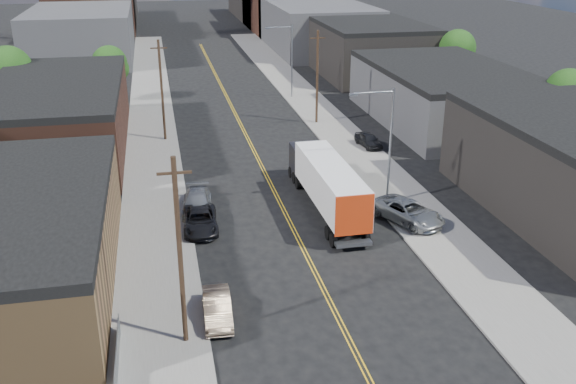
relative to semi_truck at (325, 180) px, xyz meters
name	(u,v)px	position (x,y,z in m)	size (l,w,h in m)	color
ground	(229,101)	(-3.13, 34.64, -2.24)	(260.00, 260.00, 0.00)	black
centerline	(246,136)	(-3.13, 19.64, -2.23)	(0.32, 120.00, 0.01)	gold
sidewalk_left	(152,141)	(-12.63, 19.64, -2.16)	(5.00, 140.00, 0.15)	slate
sidewalk_right	(335,130)	(6.37, 19.64, -2.16)	(5.00, 140.00, 0.15)	slate
warehouse_tan	(4,242)	(-21.13, -7.36, 0.56)	(12.00, 22.00, 5.60)	brown
warehouse_brown	(58,116)	(-21.13, 18.64, 1.06)	(12.00, 26.00, 6.60)	#45261B
industrial_right_b	(444,94)	(18.87, 20.64, 0.81)	(14.00, 24.00, 6.10)	#3E3E40
industrial_right_c	(369,48)	(18.87, 46.64, 1.56)	(14.00, 22.00, 7.60)	black
skyline_left_a	(83,33)	(-23.13, 69.64, 1.76)	(16.00, 30.00, 8.00)	#3E3E40
skyline_right_a	(317,26)	(16.87, 69.64, 1.76)	(16.00, 30.00, 8.00)	#3E3E40
skyline_left_b	(93,10)	(-23.13, 94.64, 2.76)	(16.00, 26.00, 10.00)	#45261B
skyline_right_b	(288,6)	(16.87, 94.64, 2.76)	(16.00, 26.00, 10.00)	#45261B
skyline_left_c	(100,7)	(-23.13, 114.64, 1.26)	(16.00, 40.00, 7.00)	black
skyline_right_c	(271,4)	(16.87, 114.64, 1.26)	(16.00, 40.00, 7.00)	black
streetlight_near	(386,138)	(4.46, -0.36, 3.09)	(3.39, 0.25, 9.00)	gray
streetlight_far	(289,56)	(4.46, 34.64, 3.09)	(3.39, 0.25, 9.00)	gray
utility_pole_left_near	(180,252)	(-11.33, -15.36, 2.90)	(1.60, 0.26, 10.00)	black
utility_pole_left_far	(162,90)	(-11.33, 19.64, 2.90)	(1.60, 0.26, 10.00)	black
utility_pole_right	(317,77)	(5.07, 22.64, 2.90)	(1.60, 0.26, 10.00)	black
tree_left_mid	(10,73)	(-27.07, 29.64, 3.24)	(5.10, 5.04, 8.37)	black
tree_left_far	(110,66)	(-17.07, 36.64, 2.33)	(4.35, 4.20, 6.97)	black
tree_right_near	(568,95)	(26.93, 10.64, 2.63)	(4.60, 4.48, 7.44)	black
tree_right_far	(457,51)	(26.93, 34.64, 2.94)	(4.85, 4.76, 7.91)	black
semi_truck	(325,180)	(0.00, 0.00, 0.00)	(2.66, 15.02, 3.93)	white
car_left_b	(217,308)	(-9.53, -13.60, -1.55)	(1.46, 4.19, 1.38)	#9C8266
car_left_c	(200,221)	(-9.53, -2.10, -1.53)	(2.35, 5.09, 1.41)	black
car_left_d	(197,202)	(-9.53, 1.17, -1.50)	(2.07, 5.09, 1.48)	#929496
car_right_lot_a	(408,212)	(5.07, -4.09, -1.30)	(2.62, 5.68, 1.58)	#96999A
car_right_lot_c	(368,140)	(7.87, 13.20, -1.42)	(1.57, 3.90, 1.33)	black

